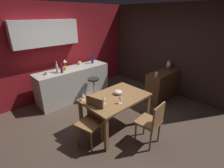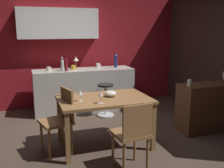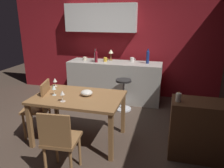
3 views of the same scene
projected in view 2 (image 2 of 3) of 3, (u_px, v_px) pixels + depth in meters
The scene contains 21 objects.
ground_plane at pixel (98, 138), 4.20m from camera, with size 9.00×9.00×0.00m, color #47382D.
wall_kitchen_back at pixel (69, 44), 5.82m from camera, with size 5.20×0.33×2.60m.
wall_side_right at pixel (220, 52), 5.01m from camera, with size 0.10×4.40×2.60m, color #33231E.
dining_table at pixel (104, 104), 3.84m from camera, with size 1.33×0.88×0.74m.
kitchen_counter at pixel (84, 90), 5.60m from camera, with size 2.10×0.60×0.90m, color #B2ADA3.
sideboard_cabinet at pixel (209, 107), 4.51m from camera, with size 1.10×0.44×0.82m, color #56351E.
chair_near_window at pixel (60, 118), 3.63m from camera, with size 0.49×0.49×0.92m.
chair_by_doorway at pixel (133, 133), 3.14m from camera, with size 0.43×0.43×0.88m.
bar_stool at pixel (106, 99), 5.24m from camera, with size 0.34×0.34×0.66m.
wine_glass_left at pixel (80, 93), 3.63m from camera, with size 0.07×0.07×0.16m.
wine_glass_right at pixel (101, 95), 3.52m from camera, with size 0.07×0.07×0.16m.
wine_glass_center at pixel (62, 89), 3.93m from camera, with size 0.07×0.07×0.15m.
fruit_bowl at pixel (110, 94), 3.90m from camera, with size 0.18×0.18×0.09m, color beige.
wine_bottle_cobalt at pixel (116, 60), 5.74m from camera, with size 0.07×0.07×0.32m.
wine_bottle_ruby at pixel (66, 64), 5.23m from camera, with size 0.07×0.07×0.31m.
wine_bottle_clear at pixel (62, 64), 5.34m from camera, with size 0.06×0.06×0.28m.
cup_white at pixel (98, 65), 5.79m from camera, with size 0.13×0.09×0.09m.
cup_cream at pixel (48, 69), 5.29m from camera, with size 0.12×0.08×0.08m.
cup_mustard at pixel (73, 67), 5.44m from camera, with size 0.12×0.08×0.10m.
counter_lamp at pixel (76, 60), 5.59m from camera, with size 0.11×0.11×0.25m.
pillar_candle_tall at pixel (190, 83), 4.22m from camera, with size 0.07×0.07×0.14m.
Camera 2 is at (-1.04, -3.80, 1.73)m, focal length 41.76 mm.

